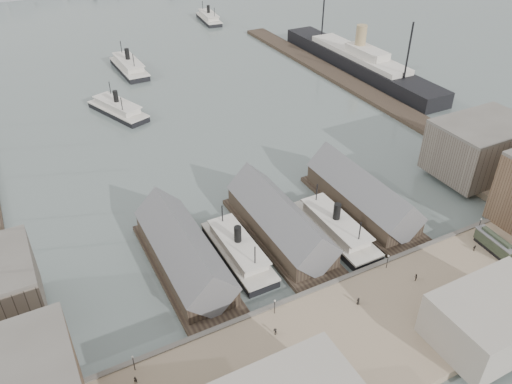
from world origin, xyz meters
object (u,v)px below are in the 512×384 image
ferry_docked_west (238,250)px  ocean_steamer (358,61)px  horse_cart_center (298,368)px  horse_cart_right (459,308)px  horse_cart_left (235,381)px  tram (494,244)px

ferry_docked_west → ocean_steamer: 138.54m
ferry_docked_west → horse_cart_center: size_ratio=5.57×
ferry_docked_west → ocean_steamer: size_ratio=0.27×
ocean_steamer → horse_cart_right: bearing=-119.1°
horse_cart_left → horse_cart_right: horse_cart_right is taller
horse_cart_left → horse_cart_center: size_ratio=0.86×
ocean_steamer → tram: (-50.00, -119.13, -0.40)m
horse_cart_center → horse_cart_right: 38.07m
tram → horse_cart_right: tram is taller
tram → horse_cart_center: size_ratio=2.25×
tram → ferry_docked_west: bearing=156.5°
horse_cart_center → horse_cart_right: (37.93, -3.18, 0.02)m
ferry_docked_west → horse_cart_right: bearing=-49.9°
horse_cart_center → tram: bearing=-73.6°
ferry_docked_west → tram: 62.09m
tram → horse_cart_left: bearing=-172.5°
horse_cart_center → ferry_docked_west: bearing=1.7°
horse_cart_center → horse_cart_left: bearing=85.7°
ferry_docked_west → horse_cart_center: 36.25m
tram → ocean_steamer: bearing=71.3°
ferry_docked_west → horse_cart_right: 51.09m
ferry_docked_west → ocean_steamer: bearing=40.7°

